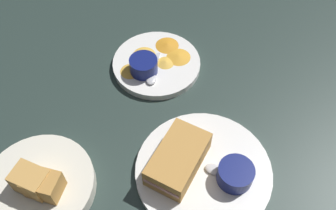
{
  "coord_description": "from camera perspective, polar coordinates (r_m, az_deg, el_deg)",
  "views": [
    {
      "loc": [
        -33.8,
        1.79,
        63.41
      ],
      "look_at": [
        10.78,
        5.46,
        3.0
      ],
      "focal_mm": 39.08,
      "sensor_mm": 36.0,
      "label": 1
    }
  ],
  "objects": [
    {
      "name": "ground_plane",
      "position": [
        0.73,
        3.61,
        -9.17
      ],
      "size": [
        110.0,
        110.0,
        3.0
      ],
      "primitive_type": "cube",
      "color": "#283833"
    },
    {
      "name": "plate_sandwich_main",
      "position": [
        0.7,
        5.53,
        -10.22
      ],
      "size": [
        25.62,
        25.62,
        1.6
      ],
      "primitive_type": "cylinder",
      "color": "white",
      "rests_on": "ground_plane"
    },
    {
      "name": "sandwich_half_near",
      "position": [
        0.67,
        1.6,
        -8.41
      ],
      "size": [
        14.95,
        12.14,
        4.8
      ],
      "color": "#C68C42",
      "rests_on": "plate_sandwich_main"
    },
    {
      "name": "ramekin_dark_sauce",
      "position": [
        0.68,
        10.48,
        -10.52
      ],
      "size": [
        6.57,
        6.57,
        3.55
      ],
      "color": "navy",
      "rests_on": "plate_sandwich_main"
    },
    {
      "name": "spoon_by_dark_ramekin",
      "position": [
        0.69,
        6.06,
        -9.57
      ],
      "size": [
        4.67,
        9.79,
        0.8
      ],
      "color": "silver",
      "rests_on": "plate_sandwich_main"
    },
    {
      "name": "plate_chips_companion",
      "position": [
        0.86,
        -1.8,
        6.42
      ],
      "size": [
        20.28,
        20.28,
        1.6
      ],
      "primitive_type": "cylinder",
      "color": "white",
      "rests_on": "ground_plane"
    },
    {
      "name": "ramekin_light_gravy",
      "position": [
        0.82,
        -3.84,
        6.24
      ],
      "size": [
        6.3,
        6.3,
        3.5
      ],
      "color": "navy",
      "rests_on": "plate_chips_companion"
    },
    {
      "name": "spoon_by_gravy_ramekin",
      "position": [
        0.82,
        -2.44,
        4.71
      ],
      "size": [
        9.95,
        2.5,
        0.8
      ],
      "color": "silver",
      "rests_on": "plate_chips_companion"
    },
    {
      "name": "plantain_chip_scatter",
      "position": [
        0.86,
        -1.5,
        7.65
      ],
      "size": [
        14.7,
        17.06,
        0.6
      ],
      "color": "gold",
      "rests_on": "plate_chips_companion"
    },
    {
      "name": "bread_basket_rear",
      "position": [
        0.71,
        -19.45,
        -11.76
      ],
      "size": [
        20.11,
        20.11,
        7.58
      ],
      "color": "silver",
      "rests_on": "ground_plane"
    }
  ]
}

